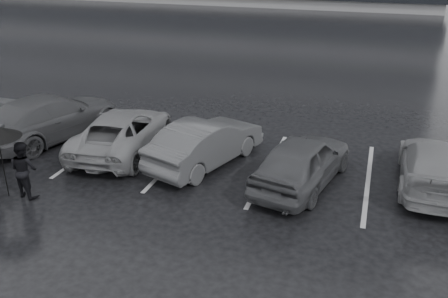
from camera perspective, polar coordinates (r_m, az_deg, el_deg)
The scene contains 8 objects.
ground at distance 12.51m, azimuth -0.19°, elevation -6.52°, with size 160.00×160.00×0.00m, color black.
car_main at distance 13.41m, azimuth 8.93°, elevation -1.35°, with size 1.63×4.05×1.38m, color black.
car_west_a at distance 14.48m, azimuth -2.11°, elevation 0.76°, with size 1.42×4.08×1.34m, color #28282A.
car_west_b at distance 15.70m, azimuth -11.54°, elevation 1.97°, with size 2.10×4.55×1.26m, color #505053.
car_west_c at distance 17.32m, azimuth -19.18°, elevation 3.52°, with size 2.05×5.03×1.46m, color black.
car_east at distance 14.32m, azimuth 22.80°, elevation -1.71°, with size 1.70×4.19×1.21m, color #505053.
pedestrian_right at distance 13.62m, azimuth -21.91°, elevation -2.17°, with size 0.73×0.57×1.50m, color black.
stall_stripes at distance 14.84m, azimuth -0.19°, elevation -1.46°, with size 19.72×5.00×0.00m.
Camera 1 is at (3.31, -10.32, 6.23)m, focal length 40.00 mm.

